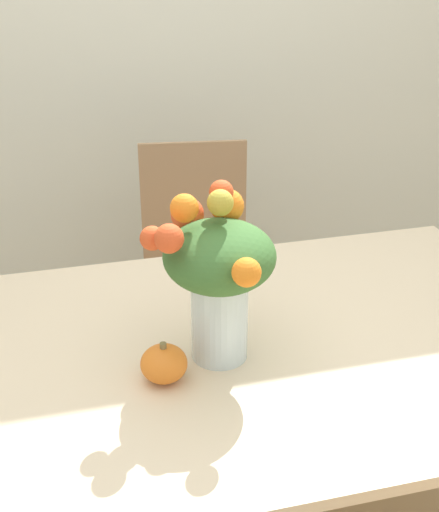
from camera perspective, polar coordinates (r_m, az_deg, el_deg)
The scene contains 5 objects.
wall_back at distance 3.00m, azimuth -5.63°, elevation 19.34°, with size 8.00×0.06×2.70m.
dining_table at distance 1.86m, azimuth 2.98°, elevation -8.85°, with size 1.60×1.07×0.73m.
flower_vase at distance 1.65m, azimuth -0.17°, elevation -1.19°, with size 0.31×0.34×0.43m.
pumpkin at distance 1.67m, azimuth -4.47°, elevation -8.57°, with size 0.11×0.11×0.10m.
dining_chair_near_window at distance 2.69m, azimuth -1.80°, elevation -1.04°, with size 0.47×0.47×0.94m.
Camera 1 is at (-0.47, -1.44, 1.74)m, focal length 50.00 mm.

